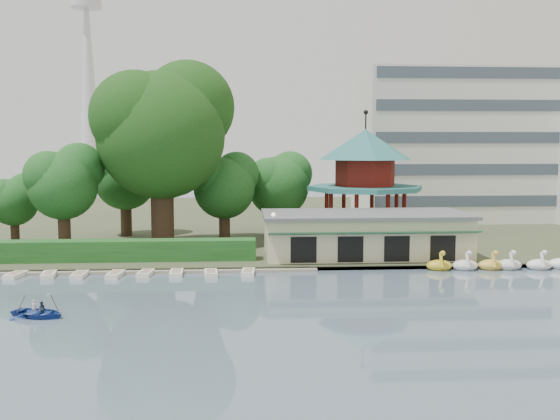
{
  "coord_description": "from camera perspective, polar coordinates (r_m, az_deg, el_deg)",
  "views": [
    {
      "loc": [
        -1.33,
        -33.78,
        10.33
      ],
      "look_at": [
        2.0,
        18.0,
        5.0
      ],
      "focal_mm": 40.0,
      "sensor_mm": 36.0,
      "label": 1
    }
  ],
  "objects": [
    {
      "name": "hedge",
      "position": [
        56.7,
        -17.61,
        -3.58
      ],
      "size": [
        30.0,
        2.0,
        1.8
      ],
      "primitive_type": "cube",
      "color": "#215B21",
      "rests_on": "shore"
    },
    {
      "name": "big_tree",
      "position": [
        62.47,
        -10.67,
        7.57
      ],
      "size": [
        13.72,
        12.79,
        18.49
      ],
      "color": "#3A281C",
      "rests_on": "shore"
    },
    {
      "name": "small_trees",
      "position": [
        66.7,
        -12.19,
        2.47
      ],
      "size": [
        39.71,
        16.82,
        10.44
      ],
      "color": "#3A281C",
      "rests_on": "shore"
    },
    {
      "name": "shore",
      "position": [
        86.39,
        -2.77,
        -0.88
      ],
      "size": [
        220.0,
        70.0,
        0.4
      ],
      "primitive_type": "cube",
      "color": "#424930",
      "rests_on": "ground"
    },
    {
      "name": "ground_plane",
      "position": [
        35.35,
        -1.39,
        -11.13
      ],
      "size": [
        220.0,
        220.0,
        0.0
      ],
      "primitive_type": "plane",
      "color": "slate",
      "rests_on": "ground"
    },
    {
      "name": "office_building",
      "position": [
        89.5,
        18.73,
        5.17
      ],
      "size": [
        38.0,
        18.0,
        20.0
      ],
      "color": "silver",
      "rests_on": "shore"
    },
    {
      "name": "rowboat_with_passengers",
      "position": [
        40.98,
        -21.26,
        -8.43
      ],
      "size": [
        5.64,
        4.86,
        2.01
      ],
      "color": "#224097",
      "rests_on": "ground"
    },
    {
      "name": "boathouse",
      "position": [
        57.45,
        7.74,
        -2.15
      ],
      "size": [
        18.6,
        9.39,
        3.9
      ],
      "color": "beige",
      "rests_on": "shore"
    },
    {
      "name": "swan_boats",
      "position": [
        55.81,
        19.55,
        -4.73
      ],
      "size": [
        12.69,
        2.07,
        1.92
      ],
      "color": "gold",
      "rests_on": "ground"
    },
    {
      "name": "moored_rowboats",
      "position": [
        52.18,
        -17.74,
        -5.64
      ],
      "size": [
        27.47,
        2.73,
        0.36
      ],
      "color": "white",
      "rests_on": "ground"
    },
    {
      "name": "broadcast_tower",
      "position": [
        180.04,
        -17.16,
        13.16
      ],
      "size": [
        8.0,
        8.0,
        96.0
      ],
      "color": "silver",
      "rests_on": "ground"
    },
    {
      "name": "dock",
      "position": [
        53.08,
        -15.27,
        -5.44
      ],
      "size": [
        34.0,
        1.6,
        0.24
      ],
      "primitive_type": "cube",
      "color": "gray",
      "rests_on": "ground"
    },
    {
      "name": "embankment",
      "position": [
        52.11,
        -2.16,
        -5.41
      ],
      "size": [
        220.0,
        0.6,
        0.3
      ],
      "primitive_type": "cube",
      "color": "gray",
      "rests_on": "ground"
    },
    {
      "name": "lamp_post",
      "position": [
        53.32,
        -0.61,
        -1.67
      ],
      "size": [
        0.36,
        0.36,
        4.28
      ],
      "color": "black",
      "rests_on": "shore"
    },
    {
      "name": "pavilion",
      "position": [
        67.18,
        7.78,
        3.38
      ],
      "size": [
        12.4,
        12.4,
        13.5
      ],
      "color": "beige",
      "rests_on": "shore"
    }
  ]
}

